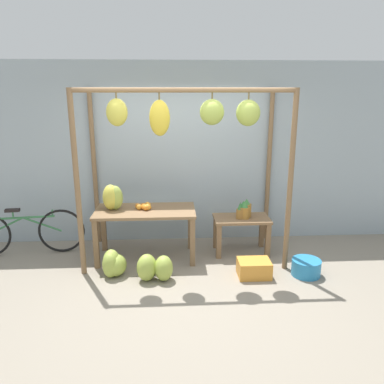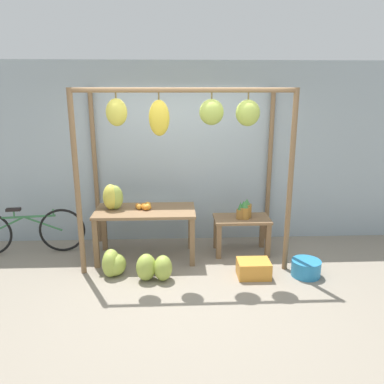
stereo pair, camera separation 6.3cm
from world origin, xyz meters
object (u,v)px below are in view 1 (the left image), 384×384
Objects in this scene: banana_pile_ground_left at (113,264)px; banana_pile_ground_right at (155,268)px; fruit_crate_white at (254,268)px; orange_pile at (144,207)px; parked_bicycle at (24,232)px; banana_pile_on_table at (113,197)px; pineapple_cluster at (244,210)px; blue_bucket at (306,267)px.

banana_pile_ground_right is at bearing -15.48° from banana_pile_ground_left.
orange_pile is at bearing 155.14° from fruit_crate_white.
parked_bicycle is at bearing 154.93° from banana_pile_ground_right.
banana_pile_on_table is at bearing 94.90° from banana_pile_ground_left.
fruit_crate_white is (1.45, -0.67, -0.66)m from orange_pile.
pineapple_cluster is 0.71× the size of banana_pile_ground_left.
pineapple_cluster is at bearing -1.97° from parked_bicycle.
banana_pile_ground_right reaches higher than blue_bucket.
blue_bucket is (2.54, -0.12, -0.06)m from banana_pile_ground_left.
orange_pile reaches higher than blue_bucket.
parked_bicycle is at bearing 167.45° from blue_bucket.
banana_pile_ground_left is 2.54m from blue_bucket.
banana_pile_ground_right is 1.23× the size of fruit_crate_white.
pineapple_cluster is 3.25m from parked_bicycle.
pineapple_cluster is at bearing 90.48° from fruit_crate_white.
banana_pile_on_table is 1.46m from parked_bicycle.
banana_pile_on_table is 0.96× the size of blue_bucket.
banana_pile_ground_right is at bearing -148.24° from pineapple_cluster.
orange_pile reaches higher than banana_pile_ground_left.
orange_pile reaches higher than banana_pile_ground_right.
blue_bucket is at bearing -17.55° from orange_pile.
banana_pile_on_table is at bearing 129.36° from banana_pile_ground_right.
banana_pile_ground_left is at bearing -28.51° from parked_bicycle.
banana_pile_ground_right is 2.15m from parked_bicycle.
banana_pile_on_table is at bearing 164.92° from blue_bucket.
banana_pile_on_table is 0.21× the size of parked_bicycle.
banana_pile_ground_right reaches higher than fruit_crate_white.
pineapple_cluster is at bearing 19.33° from banana_pile_ground_left.
pineapple_cluster is 2.01m from banana_pile_ground_left.
banana_pile_on_table is 1.56× the size of orange_pile.
banana_pile_on_table is 0.70× the size of banana_pile_ground_right.
banana_pile_ground_right is at bearing -179.03° from blue_bucket.
banana_pile_ground_right is 1.30m from fruit_crate_white.
pineapple_cluster is at bearing 31.76° from banana_pile_ground_right.
blue_bucket is (2.15, -0.68, -0.67)m from orange_pile.
parked_bicycle is (-3.24, 0.87, 0.24)m from fruit_crate_white.
parked_bicycle reaches higher than banana_pile_ground_right.
banana_pile_ground_left is at bearing -85.10° from banana_pile_on_table.
blue_bucket is at bearing -47.48° from pineapple_cluster.
banana_pile_on_table is 1.91m from pineapple_cluster.
banana_pile_ground_right is (-1.29, -0.80, -0.49)m from pineapple_cluster.
banana_pile_on_table is 0.95m from banana_pile_ground_left.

